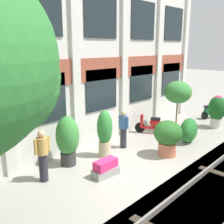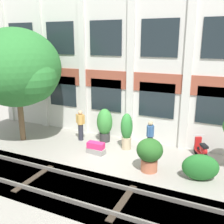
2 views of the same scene
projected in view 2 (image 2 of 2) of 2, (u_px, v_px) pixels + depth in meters
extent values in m
plane|color=#9E998E|center=(107.00, 160.00, 11.49)|extent=(80.00, 80.00, 0.00)
cube|color=silver|center=(133.00, 58.00, 12.93)|extent=(16.40, 0.50, 8.42)
cube|color=#9E4C38|center=(131.00, 81.00, 13.00)|extent=(16.40, 0.06, 0.90)
cube|color=silver|center=(5.00, 54.00, 15.99)|extent=(0.36, 0.16, 8.42)
cube|color=silver|center=(41.00, 55.00, 14.88)|extent=(0.36, 0.16, 8.42)
cube|color=silver|center=(82.00, 57.00, 13.77)|extent=(0.36, 0.16, 8.42)
cube|color=silver|center=(131.00, 58.00, 12.66)|extent=(0.36, 0.16, 8.42)
cube|color=silver|center=(188.00, 60.00, 11.55)|extent=(0.36, 0.16, 8.42)
cube|color=#1E282D|center=(26.00, 87.00, 15.99)|extent=(1.75, 0.04, 1.70)
cube|color=#1E282D|center=(63.00, 91.00, 14.88)|extent=(1.75, 0.04, 1.70)
cube|color=#1E282D|center=(106.00, 95.00, 13.77)|extent=(1.75, 0.04, 1.70)
cube|color=#1E282D|center=(156.00, 100.00, 12.66)|extent=(1.75, 0.04, 1.70)
cube|color=#1E282D|center=(217.00, 106.00, 11.55)|extent=(1.75, 0.04, 1.70)
cube|color=#1E282D|center=(21.00, 38.00, 15.21)|extent=(1.75, 0.04, 1.70)
cube|color=#1E282D|center=(60.00, 38.00, 14.10)|extent=(1.75, 0.04, 1.70)
cube|color=#1E282D|center=(105.00, 38.00, 12.99)|extent=(1.75, 0.04, 1.70)
cube|color=#1E282D|center=(159.00, 38.00, 11.88)|extent=(1.75, 0.04, 1.70)
cube|color=#1E282D|center=(224.00, 38.00, 10.77)|extent=(1.75, 0.04, 1.70)
cube|color=#5B5449|center=(75.00, 193.00, 9.26)|extent=(24.40, 2.80, 0.28)
cube|color=slate|center=(63.00, 198.00, 8.57)|extent=(24.40, 0.07, 0.15)
cube|color=slate|center=(85.00, 178.00, 9.83)|extent=(24.40, 0.07, 0.15)
cube|color=#382D23|center=(34.00, 178.00, 9.96)|extent=(0.24, 2.10, 0.03)
cube|color=#382D23|center=(122.00, 202.00, 8.48)|extent=(0.24, 2.10, 0.03)
cylinder|color=brown|center=(21.00, 115.00, 13.45)|extent=(0.28, 0.28, 2.70)
ellipsoid|color=#2D7A33|center=(16.00, 68.00, 12.80)|extent=(4.37, 4.37, 3.83)
sphere|color=#2D7A33|center=(4.00, 74.00, 13.52)|extent=(2.40, 2.40, 2.40)
sphere|color=#2D7A33|center=(32.00, 77.00, 12.29)|extent=(2.40, 2.40, 2.40)
cylinder|color=tan|center=(126.00, 143.00, 12.58)|extent=(0.45, 0.45, 0.58)
ellipsoid|color=#2D7A33|center=(127.00, 127.00, 12.35)|extent=(0.57, 0.57, 1.28)
sphere|color=yellow|center=(127.00, 118.00, 12.24)|extent=(0.31, 0.31, 0.31)
cylinder|color=#B76647|center=(149.00, 165.00, 10.48)|extent=(0.66, 0.66, 0.51)
ellipsoid|color=#286023|center=(150.00, 150.00, 10.30)|extent=(1.05, 1.05, 0.92)
cube|color=gray|center=(96.00, 151.00, 12.10)|extent=(0.92, 0.50, 0.25)
cube|color=#DB2866|center=(96.00, 145.00, 12.03)|extent=(0.79, 0.36, 0.28)
cylinder|color=#333333|center=(105.00, 137.00, 13.51)|extent=(0.53, 0.53, 0.46)
ellipsoid|color=#388438|center=(105.00, 122.00, 13.29)|extent=(0.80, 0.80, 1.38)
cylinder|color=black|center=(197.00, 149.00, 11.97)|extent=(0.31, 0.46, 0.48)
cylinder|color=black|center=(205.00, 158.00, 11.10)|extent=(0.31, 0.46, 0.48)
cube|color=red|center=(201.00, 153.00, 11.52)|extent=(0.54, 0.71, 0.08)
ellipsoid|color=red|center=(204.00, 150.00, 11.20)|extent=(0.50, 0.62, 0.36)
cube|color=black|center=(204.00, 146.00, 11.15)|extent=(0.41, 0.49, 0.10)
cube|color=red|center=(198.00, 143.00, 11.80)|extent=(0.30, 0.24, 0.60)
cylinder|color=#B7B7BF|center=(198.00, 135.00, 11.72)|extent=(0.45, 0.27, 0.03)
cylinder|color=#282833|center=(81.00, 132.00, 13.63)|extent=(0.26, 0.26, 0.87)
cylinder|color=tan|center=(80.00, 119.00, 13.45)|extent=(0.34, 0.34, 0.51)
sphere|color=tan|center=(80.00, 112.00, 13.35)|extent=(0.22, 0.22, 0.22)
cylinder|color=tan|center=(77.00, 118.00, 13.53)|extent=(0.09, 0.09, 0.46)
cylinder|color=tan|center=(84.00, 119.00, 13.35)|extent=(0.09, 0.09, 0.46)
cylinder|color=#282833|center=(150.00, 144.00, 12.14)|extent=(0.26, 0.26, 0.80)
cylinder|color=#33598C|center=(150.00, 131.00, 11.97)|extent=(0.34, 0.34, 0.51)
sphere|color=tan|center=(151.00, 123.00, 11.87)|extent=(0.22, 0.22, 0.22)
cylinder|color=#33598C|center=(149.00, 132.00, 11.78)|extent=(0.09, 0.09, 0.46)
cylinder|color=#33598C|center=(152.00, 129.00, 12.15)|extent=(0.09, 0.09, 0.46)
ellipsoid|color=#236B28|center=(200.00, 167.00, 9.74)|extent=(1.49, 1.05, 1.01)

